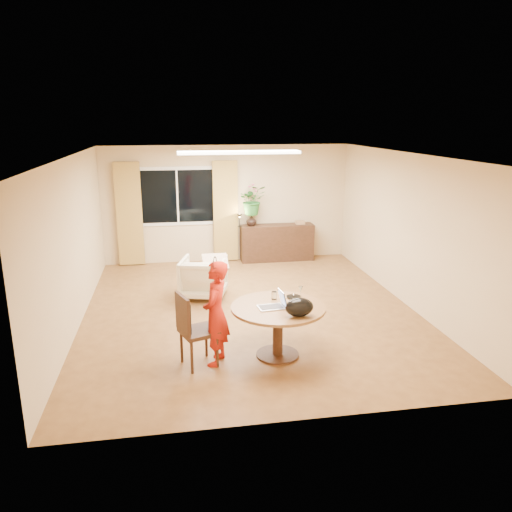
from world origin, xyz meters
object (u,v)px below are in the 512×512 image
(child, at_px, (216,313))
(sideboard, at_px, (277,243))
(dining_chair, at_px, (199,329))
(armchair, at_px, (204,277))
(dining_table, at_px, (278,317))

(child, xyz_separation_m, sideboard, (1.84, 4.78, -0.29))
(dining_chair, height_order, sideboard, dining_chair)
(sideboard, bearing_deg, armchair, -129.97)
(child, height_order, sideboard, child)
(dining_table, relative_size, armchair, 1.58)
(child, xyz_separation_m, armchair, (0.01, 2.60, -0.34))
(child, bearing_deg, dining_chair, -65.00)
(armchair, distance_m, sideboard, 2.84)
(dining_chair, xyz_separation_m, sideboard, (2.07, 4.80, -0.09))
(dining_chair, xyz_separation_m, armchair, (0.24, 2.62, -0.14))
(sideboard, bearing_deg, dining_table, -101.90)
(child, bearing_deg, armchair, -160.79)
(dining_chair, distance_m, child, 0.31)
(dining_table, xyz_separation_m, child, (-0.84, -0.06, 0.13))
(dining_table, bearing_deg, dining_chair, -175.78)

